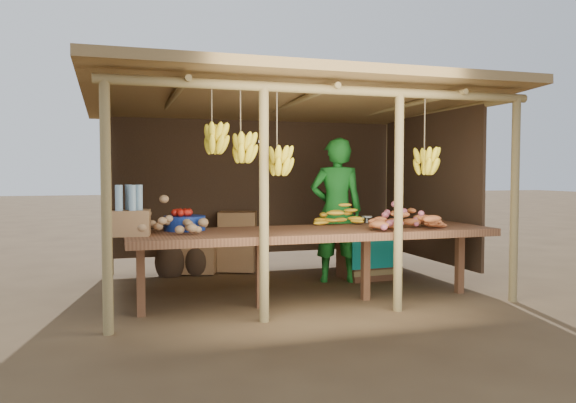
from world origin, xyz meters
name	(u,v)px	position (x,y,z in m)	size (l,w,h in m)	color
ground	(288,286)	(0.00, 0.00, 0.00)	(60.00, 60.00, 0.00)	brown
stall_structure	(290,131)	(-0.02, -0.12, 1.90)	(4.70, 3.50, 2.43)	#9A814F
counter	(314,235)	(0.00, -0.95, 0.74)	(3.90, 1.05, 0.80)	brown
potato_heap	(166,215)	(-1.54, -0.87, 0.98)	(0.91, 0.55, 0.36)	tan
sweet_potato_heap	(403,212)	(0.93, -1.17, 0.98)	(0.88, 0.53, 0.35)	#BD6030
onion_heap	(404,213)	(0.91, -1.23, 0.98)	(0.73, 0.44, 0.35)	#AE5563
banana_pile	(340,210)	(0.47, -0.52, 0.97)	(0.51, 0.31, 0.34)	yellow
tomato_basin	(185,221)	(-1.33, -0.63, 0.89)	(0.43, 0.43, 0.23)	navy
bottle_box	(129,216)	(-1.90, -0.97, 0.99)	(0.42, 0.35, 0.49)	#9E7047
vendor	(336,210)	(0.69, 0.11, 0.92)	(0.67, 0.44, 1.84)	#1B7C25
tarp_crate	(367,252)	(1.16, 0.21, 0.35)	(0.75, 0.66, 0.85)	brown
carton_stack	(225,246)	(-0.56, 1.20, 0.37)	(1.20, 0.56, 0.83)	#9E7047
burlap_sacks	(184,258)	(-1.14, 1.13, 0.24)	(0.78, 0.41, 0.55)	#422D1E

